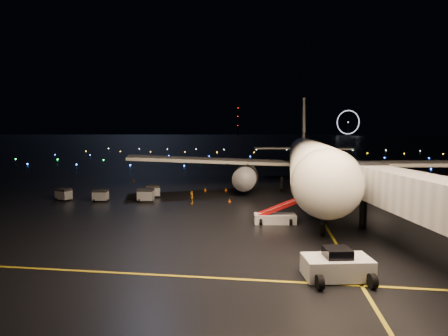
{
  "coord_description": "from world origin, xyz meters",
  "views": [
    {
      "loc": [
        6.02,
        -31.95,
        9.69
      ],
      "look_at": [
        0.5,
        12.0,
        5.0
      ],
      "focal_mm": 28.0,
      "sensor_mm": 36.0,
      "label": 1
    }
  ],
  "objects_px": {
    "crew_c": "(192,198)",
    "baggage_cart_2": "(101,195)",
    "pushback_tug": "(337,263)",
    "baggage_cart_0": "(153,191)",
    "baggage_cart_3": "(64,194)",
    "baggage_cart_1": "(146,195)",
    "airliner": "(309,138)",
    "belt_loader": "(275,209)"
  },
  "relations": [
    {
      "from": "crew_c",
      "to": "baggage_cart_2",
      "type": "relative_size",
      "value": 0.94
    },
    {
      "from": "pushback_tug",
      "to": "baggage_cart_0",
      "type": "relative_size",
      "value": 2.14
    },
    {
      "from": "baggage_cart_0",
      "to": "baggage_cart_2",
      "type": "height_order",
      "value": "baggage_cart_0"
    },
    {
      "from": "baggage_cart_3",
      "to": "baggage_cart_1",
      "type": "bearing_deg",
      "value": 21.84
    },
    {
      "from": "pushback_tug",
      "to": "baggage_cart_2",
      "type": "distance_m",
      "value": 35.39
    },
    {
      "from": "pushback_tug",
      "to": "baggage_cart_0",
      "type": "xyz_separation_m",
      "value": [
        -21.42,
        26.23,
        -0.17
      ]
    },
    {
      "from": "airliner",
      "to": "baggage_cart_2",
      "type": "bearing_deg",
      "value": -151.85
    },
    {
      "from": "airliner",
      "to": "belt_loader",
      "type": "xyz_separation_m",
      "value": [
        -5.86,
        -22.33,
        -7.06
      ]
    },
    {
      "from": "airliner",
      "to": "baggage_cart_2",
      "type": "xyz_separation_m",
      "value": [
        -29.62,
        -13.68,
        -7.79
      ]
    },
    {
      "from": "crew_c",
      "to": "baggage_cart_3",
      "type": "bearing_deg",
      "value": -109.56
    },
    {
      "from": "baggage_cart_2",
      "to": "baggage_cart_1",
      "type": "bearing_deg",
      "value": 0.33
    },
    {
      "from": "pushback_tug",
      "to": "baggage_cart_2",
      "type": "bearing_deg",
      "value": 130.83
    },
    {
      "from": "crew_c",
      "to": "belt_loader",
      "type": "bearing_deg",
      "value": 33.71
    },
    {
      "from": "baggage_cart_0",
      "to": "baggage_cart_2",
      "type": "xyz_separation_m",
      "value": [
        -6.12,
        -4.01,
        -0.05
      ]
    },
    {
      "from": "airliner",
      "to": "pushback_tug",
      "type": "bearing_deg",
      "value": -89.94
    },
    {
      "from": "pushback_tug",
      "to": "belt_loader",
      "type": "xyz_separation_m",
      "value": [
        -3.78,
        13.58,
        0.51
      ]
    },
    {
      "from": "pushback_tug",
      "to": "crew_c",
      "type": "bearing_deg",
      "value": 113.37
    },
    {
      "from": "baggage_cart_1",
      "to": "crew_c",
      "type": "bearing_deg",
      "value": -12.81
    },
    {
      "from": "baggage_cart_0",
      "to": "baggage_cart_2",
      "type": "distance_m",
      "value": 7.32
    },
    {
      "from": "airliner",
      "to": "baggage_cart_1",
      "type": "distance_m",
      "value": 27.82
    },
    {
      "from": "airliner",
      "to": "baggage_cart_1",
      "type": "relative_size",
      "value": 29.12
    },
    {
      "from": "pushback_tug",
      "to": "crew_c",
      "type": "height_order",
      "value": "pushback_tug"
    },
    {
      "from": "baggage_cart_0",
      "to": "baggage_cart_1",
      "type": "bearing_deg",
      "value": -110.1
    },
    {
      "from": "baggage_cart_0",
      "to": "crew_c",
      "type": "bearing_deg",
      "value": -54.62
    },
    {
      "from": "baggage_cart_0",
      "to": "baggage_cart_3",
      "type": "bearing_deg",
      "value": 176.56
    },
    {
      "from": "crew_c",
      "to": "baggage_cart_2",
      "type": "bearing_deg",
      "value": -109.88
    },
    {
      "from": "airliner",
      "to": "baggage_cart_2",
      "type": "distance_m",
      "value": 33.54
    },
    {
      "from": "airliner",
      "to": "baggage_cart_2",
      "type": "height_order",
      "value": "airliner"
    },
    {
      "from": "belt_loader",
      "to": "baggage_cart_1",
      "type": "distance_m",
      "value": 19.85
    },
    {
      "from": "baggage_cart_2",
      "to": "baggage_cart_3",
      "type": "height_order",
      "value": "baggage_cart_3"
    },
    {
      "from": "airliner",
      "to": "baggage_cart_3",
      "type": "distance_m",
      "value": 38.44
    },
    {
      "from": "pushback_tug",
      "to": "belt_loader",
      "type": "distance_m",
      "value": 14.1
    },
    {
      "from": "baggage_cart_2",
      "to": "baggage_cart_0",
      "type": "bearing_deg",
      "value": 27.21
    },
    {
      "from": "belt_loader",
      "to": "baggage_cart_0",
      "type": "height_order",
      "value": "belt_loader"
    },
    {
      "from": "airliner",
      "to": "crew_c",
      "type": "relative_size",
      "value": 33.9
    },
    {
      "from": "crew_c",
      "to": "baggage_cart_0",
      "type": "bearing_deg",
      "value": -140.78
    },
    {
      "from": "baggage_cart_1",
      "to": "pushback_tug",
      "type": "bearing_deg",
      "value": -51.55
    },
    {
      "from": "belt_loader",
      "to": "pushback_tug",
      "type": "bearing_deg",
      "value": -79.99
    },
    {
      "from": "baggage_cart_2",
      "to": "baggage_cart_3",
      "type": "xyz_separation_m",
      "value": [
        -5.47,
        0.02,
        0.02
      ]
    },
    {
      "from": "airliner",
      "to": "baggage_cart_1",
      "type": "height_order",
      "value": "airliner"
    },
    {
      "from": "baggage_cart_2",
      "to": "baggage_cart_3",
      "type": "bearing_deg",
      "value": 173.8
    },
    {
      "from": "baggage_cart_3",
      "to": "baggage_cart_2",
      "type": "bearing_deg",
      "value": 18.35
    }
  ]
}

